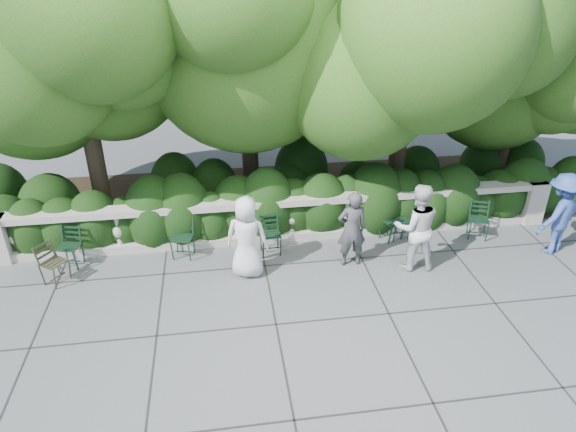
{
  "coord_description": "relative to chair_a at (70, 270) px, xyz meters",
  "views": [
    {
      "loc": [
        -1.28,
        -7.77,
        5.82
      ],
      "look_at": [
        0.0,
        1.0,
        1.0
      ],
      "focal_mm": 32.0,
      "sensor_mm": 36.0,
      "label": 1
    }
  ],
  "objects": [
    {
      "name": "person_older_blue",
      "position": [
        9.86,
        -0.72,
        0.88
      ],
      "size": [
        1.3,
        1.06,
        1.76
      ],
      "primitive_type": "imported",
      "rotation": [
        0.0,
        0.0,
        3.57
      ],
      "color": "#314C94",
      "rests_on": "ground"
    },
    {
      "name": "chair_e",
      "position": [
        6.89,
        0.11,
        0.0
      ],
      "size": [
        0.5,
        0.54,
        0.84
      ],
      "primitive_type": null,
      "rotation": [
        0.0,
        0.0,
        0.14
      ],
      "color": "black",
      "rests_on": "ground"
    },
    {
      "name": "person_casual_man",
      "position": [
        6.77,
        -0.86,
        0.9
      ],
      "size": [
        0.95,
        0.78,
        1.8
      ],
      "primitive_type": "imported",
      "rotation": [
        0.0,
        0.0,
        3.03
      ],
      "color": "silver",
      "rests_on": "ground"
    },
    {
      "name": "shrub_hedge",
      "position": [
        4.36,
        1.77,
        0.0
      ],
      "size": [
        15.0,
        2.6,
        1.7
      ],
      "primitive_type": null,
      "color": "black",
      "rests_on": "ground"
    },
    {
      "name": "tree_canopy",
      "position": [
        5.05,
        1.97,
        3.96
      ],
      "size": [
        15.04,
        6.52,
        6.78
      ],
      "color": "#3F3023",
      "rests_on": "ground"
    },
    {
      "name": "chair_d",
      "position": [
        6.76,
        0.11,
        0.0
      ],
      "size": [
        0.6,
        0.62,
        0.84
      ],
      "primitive_type": null,
      "rotation": [
        0.0,
        0.0,
        0.42
      ],
      "color": "black",
      "rests_on": "ground"
    },
    {
      "name": "person_businessman",
      "position": [
        3.51,
        -0.63,
        0.83
      ],
      "size": [
        0.92,
        0.72,
        1.66
      ],
      "primitive_type": "imported",
      "rotation": [
        0.0,
        0.0,
        2.88
      ],
      "color": "silver",
      "rests_on": "ground"
    },
    {
      "name": "chair_b",
      "position": [
        2.21,
        0.02,
        0.0
      ],
      "size": [
        0.55,
        0.58,
        0.84
      ],
      "primitive_type": null,
      "rotation": [
        0.0,
        0.0,
        -0.26
      ],
      "color": "black",
      "rests_on": "ground"
    },
    {
      "name": "person_woman_grey",
      "position": [
        5.58,
        -0.57,
        0.8
      ],
      "size": [
        0.6,
        0.4,
        1.6
      ],
      "primitive_type": "imported",
      "rotation": [
        0.0,
        0.0,
        3.18
      ],
      "color": "#3B3C40",
      "rests_on": "ground"
    },
    {
      "name": "chair_weathered",
      "position": [
        -0.0,
        -0.48,
        0.0
      ],
      "size": [
        0.65,
        0.64,
        0.84
      ],
      "primitive_type": null,
      "rotation": [
        0.0,
        0.0,
        0.96
      ],
      "color": "black",
      "rests_on": "ground"
    },
    {
      "name": "balustrade",
      "position": [
        4.36,
        0.57,
        0.49
      ],
      "size": [
        12.0,
        0.44,
        1.0
      ],
      "color": "#9E998E",
      "rests_on": "ground"
    },
    {
      "name": "chair_f",
      "position": [
        8.54,
        -0.11,
        0.0
      ],
      "size": [
        0.58,
        0.6,
        0.84
      ],
      "primitive_type": null,
      "rotation": [
        0.0,
        0.0,
        -0.35
      ],
      "color": "black",
      "rests_on": "ground"
    },
    {
      "name": "ground",
      "position": [
        4.36,
        -1.23,
        0.0
      ],
      "size": [
        90.0,
        90.0,
        0.0
      ],
      "primitive_type": "plane",
      "color": "#4B4F52",
      "rests_on": "ground"
    },
    {
      "name": "chair_a",
      "position": [
        0.0,
        0.0,
        0.0
      ],
      "size": [
        0.54,
        0.57,
        0.84
      ],
      "primitive_type": null,
      "rotation": [
        0.0,
        0.0,
        -0.23
      ],
      "color": "black",
      "rests_on": "ground"
    },
    {
      "name": "chair_c",
      "position": [
        4.05,
        -0.1,
        0.0
      ],
      "size": [
        0.47,
        0.51,
        0.84
      ],
      "primitive_type": null,
      "rotation": [
        0.0,
        0.0,
        0.07
      ],
      "color": "black",
      "rests_on": "ground"
    }
  ]
}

